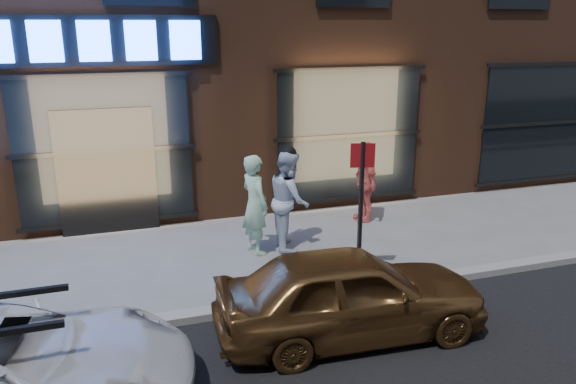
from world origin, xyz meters
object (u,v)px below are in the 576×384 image
Objects in this scene: gold_sedan at (351,293)px; man_cap at (289,200)px; passerby at (365,182)px; man_bowtie at (255,205)px; sign_post at (361,201)px.

man_cap is at bearing -0.26° from gold_sedan.
passerby is 0.47× the size of gold_sedan.
man_cap is 3.13m from gold_sedan.
man_bowtie is 2.15m from sign_post.
man_bowtie is 0.79× the size of sign_post.
man_cap is at bearing -59.36° from passerby.
sign_post reaches higher than gold_sedan.
man_cap is at bearing 122.50° from sign_post.
sign_post is at bearing -162.35° from man_bowtie.
passerby is (1.91, 0.89, -0.07)m from man_cap.
sign_post reaches higher than man_cap.
man_cap reaches higher than passerby.
gold_sedan is at bearing -21.96° from passerby.
man_bowtie is 3.10m from gold_sedan.
man_cap is 2.11m from passerby.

